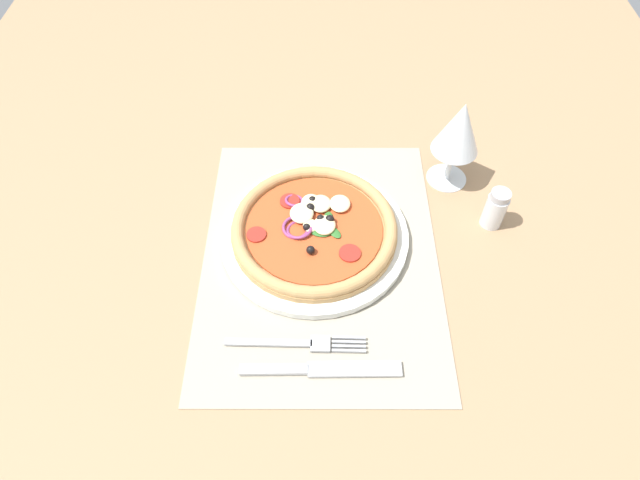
# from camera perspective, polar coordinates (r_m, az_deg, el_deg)

# --- Properties ---
(ground_plane) EXTENTS (1.90, 1.40, 0.02)m
(ground_plane) POSITION_cam_1_polar(r_m,az_deg,el_deg) (0.77, -0.00, -2.22)
(ground_plane) COLOR #9E7A56
(placemat) EXTENTS (0.45, 0.34, 0.00)m
(placemat) POSITION_cam_1_polar(r_m,az_deg,el_deg) (0.76, -0.00, -1.61)
(placemat) COLOR #A39984
(placemat) RESTS_ON ground_plane
(plate) EXTENTS (0.28, 0.28, 0.01)m
(plate) POSITION_cam_1_polar(r_m,az_deg,el_deg) (0.77, -0.67, 0.51)
(plate) COLOR silver
(plate) RESTS_ON placemat
(pizza) EXTENTS (0.24, 0.24, 0.03)m
(pizza) POSITION_cam_1_polar(r_m,az_deg,el_deg) (0.76, -0.69, 1.35)
(pizza) COLOR tan
(pizza) RESTS_ON plate
(fork) EXTENTS (0.02, 0.18, 0.00)m
(fork) POSITION_cam_1_polar(r_m,az_deg,el_deg) (0.68, -1.87, -11.11)
(fork) COLOR #B2B5BA
(fork) RESTS_ON placemat
(knife) EXTENTS (0.02, 0.20, 0.01)m
(knife) POSITION_cam_1_polar(r_m,az_deg,el_deg) (0.67, 0.21, -13.79)
(knife) COLOR #B2B5BA
(knife) RESTS_ON placemat
(wine_glass) EXTENTS (0.07, 0.07, 0.15)m
(wine_glass) POSITION_cam_1_polar(r_m,az_deg,el_deg) (0.82, 14.75, 11.40)
(wine_glass) COLOR silver
(wine_glass) RESTS_ON ground_plane
(pepper_shaker) EXTENTS (0.03, 0.03, 0.07)m
(pepper_shaker) POSITION_cam_1_polar(r_m,az_deg,el_deg) (0.82, 18.37, 3.22)
(pepper_shaker) COLOR silver
(pepper_shaker) RESTS_ON ground_plane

